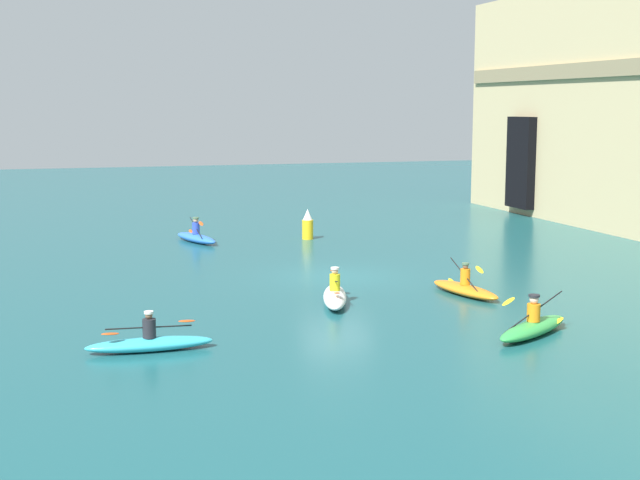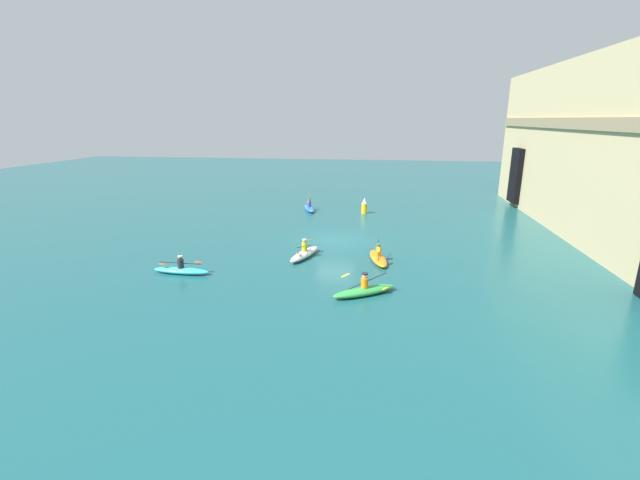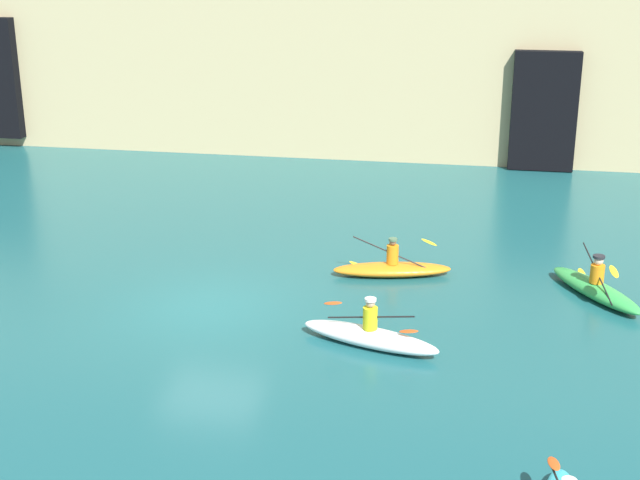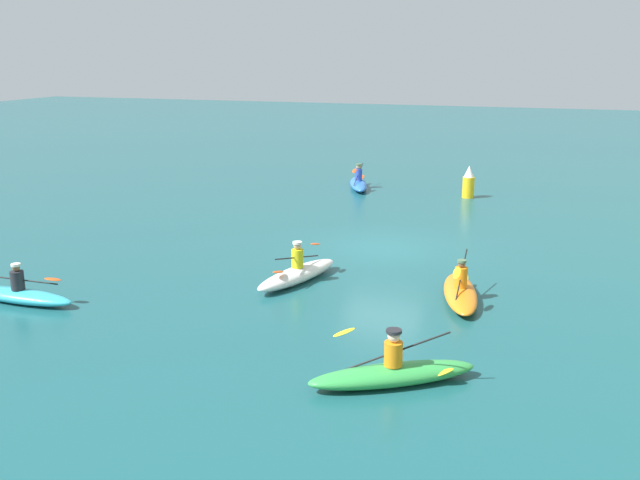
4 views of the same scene
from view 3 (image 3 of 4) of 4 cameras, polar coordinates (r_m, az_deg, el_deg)
ground_plane at (r=21.81m, az=-7.12°, el=-4.31°), size 120.00×120.00×0.00m
cliff_bluff at (r=38.81m, az=-2.38°, el=15.06°), size 36.35×7.00×11.96m
kayak_orange at (r=23.64m, az=4.64°, el=-1.81°), size 3.22×1.44×1.09m
kayak_green at (r=23.21m, az=17.23°, el=-2.96°), size 2.37×3.15×1.13m
kayak_white at (r=19.62m, az=3.21°, el=-6.13°), size 3.29×1.64×1.13m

